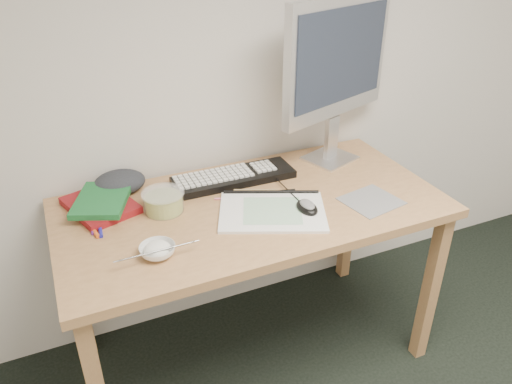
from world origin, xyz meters
TOP-DOWN VIEW (x-y plane):
  - desk at (-0.35, 1.43)m, footprint 1.40×0.70m
  - mousepad at (0.06, 1.27)m, footprint 0.22×0.21m
  - sketchpad at (-0.31, 1.34)m, footprint 0.45×0.39m
  - keyboard at (-0.34, 1.63)m, footprint 0.48×0.16m
  - monitor at (0.11, 1.64)m, footprint 0.55×0.23m
  - mouse at (-0.19, 1.30)m, footprint 0.07×0.11m
  - rice_bowl at (-0.74, 1.26)m, footprint 0.13×0.13m
  - chopsticks at (-0.75, 1.23)m, footprint 0.25×0.02m
  - fruit_tub at (-0.65, 1.52)m, footprint 0.16×0.16m
  - book_red at (-0.86, 1.62)m, footprint 0.27×0.31m
  - book_green at (-0.85, 1.62)m, footprint 0.25×0.29m
  - cloth_lump at (-0.77, 1.73)m, footprint 0.18×0.16m
  - pencil_pink at (-0.37, 1.49)m, footprint 0.19×0.06m
  - pencil_tan at (-0.30, 1.52)m, footprint 0.15×0.07m
  - pencil_black at (-0.25, 1.48)m, footprint 0.19×0.05m
  - marker_blue at (-0.88, 1.50)m, footprint 0.02×0.14m
  - marker_orange at (-0.91, 1.50)m, footprint 0.04×0.15m
  - marker_purple at (-0.91, 1.52)m, footprint 0.02×0.12m

SIDE VIEW (x-z plane):
  - desk at x=-0.35m, z-range 0.29..1.04m
  - mousepad at x=0.06m, z-range 0.75..0.75m
  - pencil_tan at x=-0.30m, z-range 0.75..0.76m
  - pencil_black at x=-0.25m, z-range 0.75..0.76m
  - pencil_pink at x=-0.37m, z-range 0.75..0.76m
  - sketchpad at x=-0.31m, z-range 0.75..0.76m
  - marker_purple at x=-0.91m, z-range 0.75..0.76m
  - marker_blue at x=-0.88m, z-range 0.75..0.76m
  - marker_orange at x=-0.91m, z-range 0.75..0.76m
  - book_red at x=-0.86m, z-range 0.75..0.78m
  - keyboard at x=-0.34m, z-range 0.75..0.78m
  - rice_bowl at x=-0.74m, z-range 0.75..0.79m
  - mouse at x=-0.19m, z-range 0.76..0.80m
  - cloth_lump at x=-0.77m, z-range 0.75..0.82m
  - fruit_tub at x=-0.65m, z-range 0.75..0.82m
  - book_green at x=-0.85m, z-range 0.78..0.80m
  - chopsticks at x=-0.75m, z-range 0.78..0.80m
  - monitor at x=0.11m, z-range 0.83..1.50m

